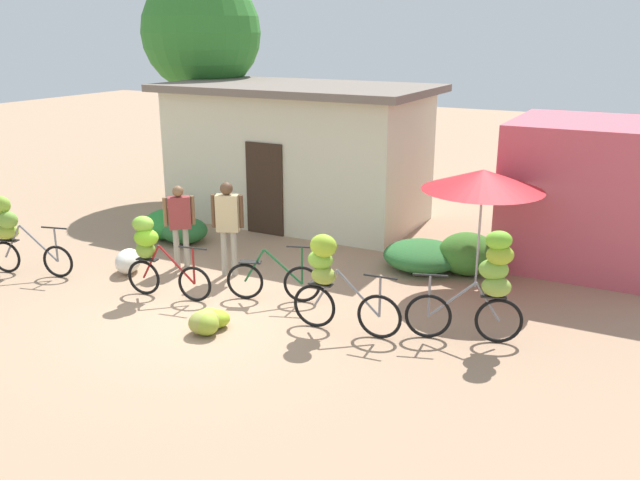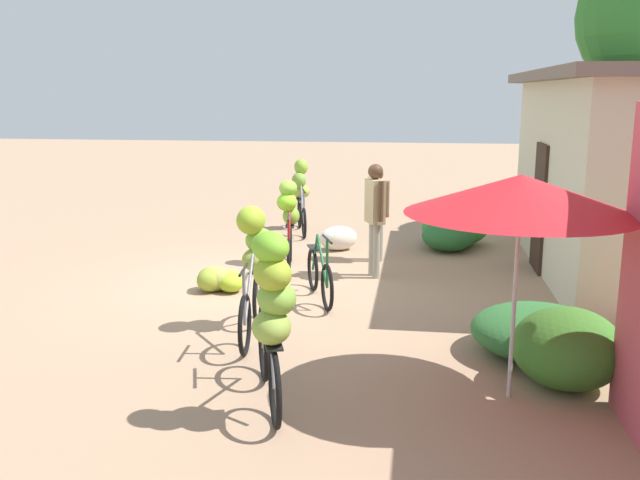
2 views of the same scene
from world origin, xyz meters
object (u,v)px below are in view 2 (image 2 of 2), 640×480
person_vendor (375,208)px  bicycle_leftmost (301,190)px  bicycle_center_loaded (320,276)px  bicycle_by_shop (254,259)px  bicycle_rightmost (272,310)px  banana_pile_on_ground (220,280)px  bicycle_near_pile (289,216)px  person_bystander (377,205)px  market_umbrella (521,194)px  produce_sack (338,238)px

person_vendor → bicycle_leftmost: bearing=-153.7°
bicycle_center_loaded → bicycle_by_shop: (1.34, -0.58, 0.54)m
bicycle_rightmost → bicycle_leftmost: bearing=-172.0°
bicycle_leftmost → bicycle_by_shop: size_ratio=0.97×
bicycle_leftmost → person_vendor: bearing=26.3°
banana_pile_on_ground → bicycle_near_pile: bearing=156.4°
bicycle_near_pile → bicycle_center_loaded: (1.86, 0.77, -0.48)m
bicycle_rightmost → person_bystander: 5.91m
market_umbrella → person_vendor: size_ratio=1.20×
bicycle_leftmost → produce_sack: bearing=28.9°
bicycle_by_shop → bicycle_leftmost: bearing=-175.3°
bicycle_leftmost → bicycle_near_pile: bearing=6.0°
bicycle_center_loaded → produce_sack: bicycle_center_loaded is taller
bicycle_by_shop → bicycle_rightmost: bicycle_rightmost is taller
market_umbrella → bicycle_by_shop: 3.28m
market_umbrella → bicycle_rightmost: 2.40m
person_vendor → produce_sack: bearing=-156.5°
bicycle_center_loaded → bicycle_leftmost: bearing=-167.4°
bicycle_by_shop → person_vendor: size_ratio=0.98×
bicycle_near_pile → bicycle_center_loaded: size_ratio=1.03×
bicycle_rightmost → person_vendor: 4.86m
bicycle_near_pile → person_vendor: (0.52, 1.42, 0.25)m
bicycle_rightmost → person_vendor: person_vendor is taller
bicycle_rightmost → banana_pile_on_ground: bicycle_rightmost is taller
market_umbrella → person_bystander: size_ratio=1.33×
bicycle_leftmost → person_vendor: 3.93m
banana_pile_on_ground → produce_sack: (-2.83, 1.37, 0.06)m
bicycle_rightmost → market_umbrella: bearing=108.4°
bicycle_by_shop → person_bystander: 3.93m
bicycle_leftmost → produce_sack: (1.78, 0.98, -0.60)m
bicycle_center_loaded → bicycle_by_shop: bearing=-23.6°
produce_sack → person_vendor: bearing=23.5°
bicycle_leftmost → banana_pile_on_ground: 4.68m
produce_sack → bicycle_near_pile: bearing=-28.8°
banana_pile_on_ground → person_vendor: size_ratio=0.46×
bicycle_near_pile → bicycle_rightmost: (5.35, 0.86, 0.14)m
bicycle_by_shop → produce_sack: (-4.42, 0.48, -0.66)m
bicycle_by_shop → banana_pile_on_ground: size_ratio=2.11×
market_umbrella → bicycle_near_pile: (-4.65, -2.96, -1.08)m
bicycle_by_shop → bicycle_rightmost: 2.25m
bicycle_center_loaded → bicycle_near_pile: bearing=-157.5°
bicycle_by_shop → bicycle_rightmost: (2.14, 0.67, 0.08)m
person_bystander → market_umbrella: bearing=16.8°
market_umbrella → person_vendor: bearing=-159.6°
produce_sack → person_bystander: person_bystander is taller
bicycle_rightmost → person_vendor: size_ratio=0.96×
market_umbrella → person_bystander: market_umbrella is taller
banana_pile_on_ground → person_vendor: (-1.10, 2.13, 0.91)m
bicycle_by_shop → banana_pile_on_ground: bicycle_by_shop is taller
bicycle_leftmost → bicycle_center_loaded: bearing=12.6°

